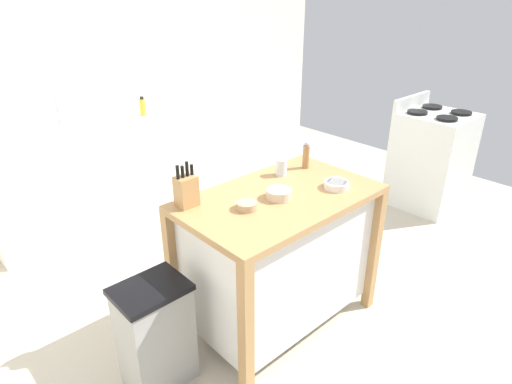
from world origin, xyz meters
name	(u,v)px	position (x,y,z in m)	size (l,w,h in m)	color
ground_plane	(289,331)	(0.00, 0.00, 0.00)	(6.69, 6.69, 0.00)	#BCB29E
wall_back	(86,69)	(0.00, 2.54, 1.30)	(5.69, 0.10, 2.60)	silver
kitchen_island	(278,254)	(0.03, 0.14, 0.50)	(1.16, 0.71, 0.90)	#AD7F4C
knife_block	(186,190)	(-0.43, 0.39, 0.99)	(0.11, 0.09, 0.25)	#AD7F4C
bowl_ceramic_small	(247,205)	(-0.22, 0.14, 0.92)	(0.11, 0.11, 0.04)	tan
bowl_stoneware_deep	(337,185)	(0.35, -0.02, 0.92)	(0.15, 0.15, 0.04)	silver
bowl_ceramic_wide	(279,193)	(0.00, 0.12, 0.93)	(0.15, 0.15, 0.05)	beige
drinking_cup	(281,167)	(0.24, 0.34, 0.95)	(0.07, 0.07, 0.11)	silver
pepper_grinder	(306,156)	(0.45, 0.31, 0.98)	(0.04, 0.04, 0.18)	#9E7042
trash_bin	(156,335)	(-0.79, 0.23, 0.32)	(0.36, 0.28, 0.63)	gray
sink_counter	(77,179)	(-0.37, 2.19, 0.46)	(1.48, 0.60, 0.91)	white
sink_faucet	(58,112)	(-0.37, 2.33, 1.02)	(0.02, 0.02, 0.22)	#B7BCC1
bottle_hand_soap	(143,107)	(0.28, 2.10, 0.99)	(0.06, 0.06, 0.17)	yellow
stove	(430,159)	(2.29, 0.33, 0.46)	(0.60, 0.60, 1.03)	silver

